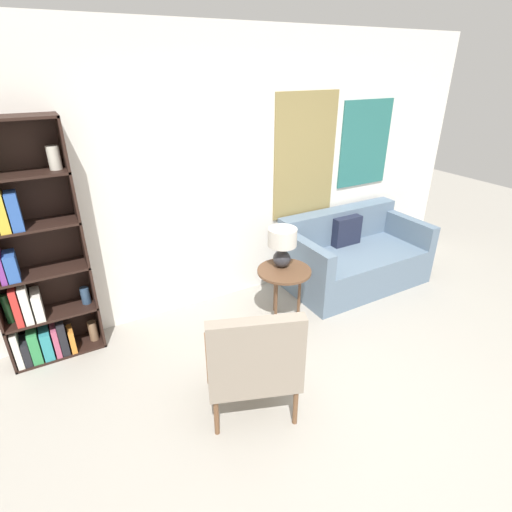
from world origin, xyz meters
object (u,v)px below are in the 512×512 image
armchair (254,361)px  side_table (284,275)px  couch (352,257)px  table_lamp (282,243)px  bookshelf (26,263)px

armchair → side_table: bearing=47.4°
armchair → couch: 2.36m
side_table → table_lamp: size_ratio=1.39×
bookshelf → table_lamp: bookshelf is taller
armchair → table_lamp: size_ratio=2.30×
armchair → side_table: size_ratio=1.66×
couch → table_lamp: table_lamp is taller
armchair → table_lamp: 1.39m
armchair → table_lamp: (0.89, 1.03, 0.29)m
armchair → table_lamp: bearing=49.1°
bookshelf → side_table: (2.13, -0.55, -0.42)m
armchair → table_lamp: table_lamp is taller
side_table → table_lamp: table_lamp is taller
couch → table_lamp: bearing=-170.3°
bookshelf → armchair: (1.26, -1.50, -0.41)m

